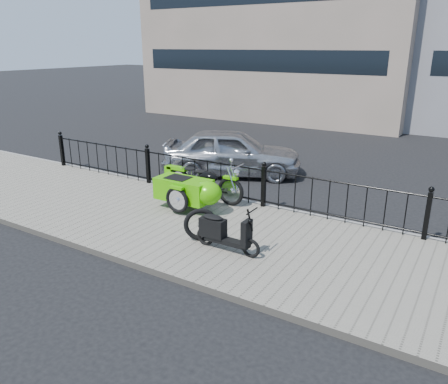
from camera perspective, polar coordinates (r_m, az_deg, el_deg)
The scene contains 9 objects.
ground at distance 9.27m, azimuth 1.47°, elevation -4.94°, with size 120.00×120.00×0.00m, color black.
sidewalk at distance 8.86m, azimuth -0.16°, elevation -5.69°, with size 30.00×3.80×0.12m, color gray.
curb at distance 10.43m, azimuth 5.45°, elevation -1.92°, with size 30.00×0.10×0.12m, color gray.
iron_fence at distance 10.14m, azimuth 5.19°, elevation 0.63°, with size 14.11×0.11×1.08m.
building_tan at distance 25.61m, azimuth 8.58°, elevation 23.59°, with size 14.00×8.01×12.00m.
motorcycle_sidecar at distance 9.99m, azimuth -3.99°, elevation 0.43°, with size 2.28×1.48×0.98m.
scooter at distance 7.99m, azimuth -0.14°, elevation -5.28°, with size 1.34×0.39×0.90m.
spare_tire at distance 8.39m, azimuth -3.05°, elevation -4.26°, with size 0.66×0.66×0.09m, color black.
sedan_car at distance 13.01m, azimuth 1.05°, elevation 5.22°, with size 1.63×4.05×1.38m, color #A9AAB0.
Camera 1 is at (4.25, -7.36, 3.71)m, focal length 35.00 mm.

